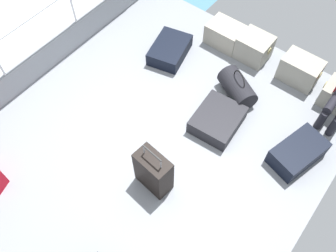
{
  "coord_description": "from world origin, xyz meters",
  "views": [
    {
      "loc": [
        1.68,
        -1.89,
        4.34
      ],
      "look_at": [
        0.09,
        0.15,
        0.25
      ],
      "focal_mm": 38.43,
      "sensor_mm": 36.0,
      "label": 1
    }
  ],
  "objects": [
    {
      "name": "suitcase_1",
      "position": [
        1.65,
        0.94,
        0.14
      ],
      "size": [
        0.61,
        0.83,
        0.27
      ],
      "color": "black",
      "rests_on": "ground_plane"
    },
    {
      "name": "suitcase_0",
      "position": [
        0.52,
        0.73,
        0.11
      ],
      "size": [
        0.65,
        0.75,
        0.23
      ],
      "color": "black",
      "rests_on": "ground_plane"
    },
    {
      "name": "duffel_bag",
      "position": [
        0.45,
        1.34,
        0.18
      ],
      "size": [
        0.7,
        0.6,
        0.5
      ],
      "color": "black",
      "rests_on": "ground_plane"
    },
    {
      "name": "sea_wake",
      "position": [
        -3.6,
        0.0,
        -0.34
      ],
      "size": [
        12.0,
        12.0,
        0.01
      ],
      "color": "teal",
      "rests_on": "ground_plane"
    },
    {
      "name": "ground_plane",
      "position": [
        0.0,
        0.0,
        -0.03
      ],
      "size": [
        4.4,
        5.2,
        0.06
      ],
      "primitive_type": "cube",
      "color": "gray"
    },
    {
      "name": "suitcase_4",
      "position": [
        -0.84,
        1.37,
        0.11
      ],
      "size": [
        0.67,
        0.82,
        0.23
      ],
      "color": "black",
      "rests_on": "ground_plane"
    },
    {
      "name": "cargo_crate_1",
      "position": [
        0.23,
        2.17,
        0.2
      ],
      "size": [
        0.53,
        0.44,
        0.4
      ],
      "color": "gray",
      "rests_on": "ground_plane"
    },
    {
      "name": "cargo_crate_0",
      "position": [
        -0.3,
        2.16,
        0.18
      ],
      "size": [
        0.61,
        0.42,
        0.36
      ],
      "color": "#9E9989",
      "rests_on": "ground_plane"
    },
    {
      "name": "cargo_crate_2",
      "position": [
        1.02,
        2.19,
        0.21
      ],
      "size": [
        0.61,
        0.38,
        0.41
      ],
      "color": "gray",
      "rests_on": "ground_plane"
    },
    {
      "name": "suitcase_3",
      "position": [
        0.39,
        -0.52,
        0.32
      ],
      "size": [
        0.48,
        0.3,
        0.81
      ],
      "color": "black",
      "rests_on": "ground_plane"
    },
    {
      "name": "gunwale_port",
      "position": [
        -2.17,
        0.0,
        0.23
      ],
      "size": [
        0.06,
        5.2,
        0.45
      ],
      "primitive_type": "cube",
      "color": "gray",
      "rests_on": "ground_plane"
    },
    {
      "name": "railing_port",
      "position": [
        -2.17,
        0.0,
        0.78
      ],
      "size": [
        0.04,
        4.2,
        1.02
      ],
      "color": "silver",
      "rests_on": "ground_plane"
    }
  ]
}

